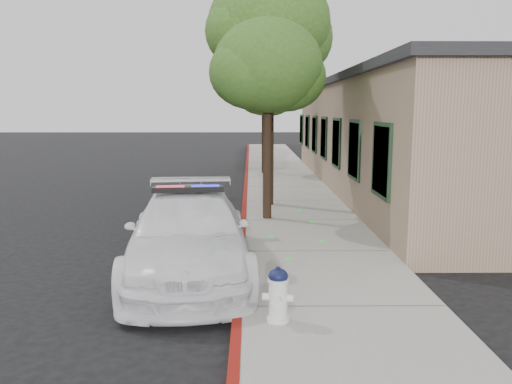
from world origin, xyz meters
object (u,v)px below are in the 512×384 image
object	(u,v)px
fire_hydrant	(278,294)
clapboard_building	(420,135)
street_tree_far	(265,95)
street_tree_mid	(270,30)
police_car	(189,233)
street_tree_near	(268,70)

from	to	relation	value
fire_hydrant	clapboard_building	bearing A→B (deg)	74.29
street_tree_far	fire_hydrant	bearing A→B (deg)	-90.95
street_tree_mid	police_car	bearing A→B (deg)	-105.16
fire_hydrant	street_tree_near	distance (m)	7.65
clapboard_building	street_tree_near	world-z (taller)	street_tree_near
fire_hydrant	street_tree_near	bearing A→B (deg)	99.47
clapboard_building	fire_hydrant	size ratio (longest dim) A/B	27.05
clapboard_building	police_car	bearing A→B (deg)	-127.20
fire_hydrant	street_tree_far	bearing A→B (deg)	99.17
police_car	street_tree_mid	bearing A→B (deg)	69.20
fire_hydrant	street_tree_near	size ratio (longest dim) A/B	0.15
fire_hydrant	street_tree_mid	xyz separation A→B (m)	(0.19, 8.88, 4.86)
fire_hydrant	street_tree_near	xyz separation A→B (m)	(0.08, 6.79, 3.53)
police_car	street_tree_mid	world-z (taller)	street_tree_mid
clapboard_building	street_tree_far	bearing A→B (deg)	143.18
police_car	street_tree_mid	xyz separation A→B (m)	(1.72, 6.36, 4.62)
clapboard_building	police_car	distance (m)	12.63
clapboard_building	fire_hydrant	distance (m)	14.00
police_car	street_tree_far	xyz separation A→B (m)	(1.81, 14.33, 2.96)
street_tree_mid	street_tree_far	world-z (taller)	street_tree_mid
fire_hydrant	street_tree_far	xyz separation A→B (m)	(0.28, 16.85, 3.21)
street_tree_mid	street_tree_near	bearing A→B (deg)	-93.15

